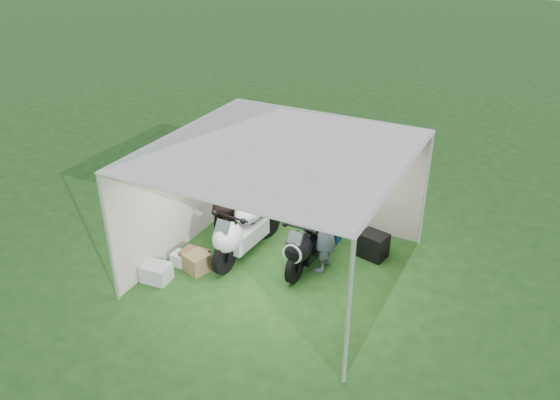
# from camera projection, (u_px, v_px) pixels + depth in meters

# --- Properties ---
(ground) EXTENTS (80.00, 80.00, 0.00)m
(ground) POSITION_uv_depth(u_px,v_px,m) (280.00, 268.00, 9.85)
(ground) COLOR #1B4115
(ground) RESTS_ON ground
(canopy_tent) EXTENTS (5.66, 5.66, 3.00)m
(canopy_tent) POSITION_uv_depth(u_px,v_px,m) (281.00, 133.00, 8.68)
(canopy_tent) COLOR silver
(canopy_tent) RESTS_ON ground
(motorcycle_white) EXTENTS (0.56, 2.15, 1.06)m
(motorcycle_white) POSITION_uv_depth(u_px,v_px,m) (245.00, 228.00, 9.96)
(motorcycle_white) COLOR black
(motorcycle_white) RESTS_ON ground
(motorcycle_black) EXTENTS (0.48, 2.02, 0.99)m
(motorcycle_black) POSITION_uv_depth(u_px,v_px,m) (310.00, 238.00, 9.71)
(motorcycle_black) COLOR black
(motorcycle_black) RESTS_ON ground
(paddock_stand) EXTENTS (0.37, 0.24, 0.27)m
(paddock_stand) POSITION_uv_depth(u_px,v_px,m) (330.00, 234.00, 10.62)
(paddock_stand) COLOR blue
(paddock_stand) RESTS_ON ground
(person_dark_jacket) EXTENTS (0.90, 0.72, 1.79)m
(person_dark_jacket) POSITION_uv_depth(u_px,v_px,m) (224.00, 199.00, 10.30)
(person_dark_jacket) COLOR black
(person_dark_jacket) RESTS_ON ground
(person_blue_jacket) EXTENTS (0.43, 0.63, 1.66)m
(person_blue_jacket) POSITION_uv_depth(u_px,v_px,m) (325.00, 228.00, 9.47)
(person_blue_jacket) COLOR slate
(person_blue_jacket) RESTS_ON ground
(equipment_box) EXTENTS (0.56, 0.48, 0.48)m
(equipment_box) POSITION_uv_depth(u_px,v_px,m) (373.00, 245.00, 10.08)
(equipment_box) COLOR black
(equipment_box) RESTS_ON ground
(crate_0) EXTENTS (0.51, 0.42, 0.32)m
(crate_0) POSITION_uv_depth(u_px,v_px,m) (156.00, 272.00, 9.46)
(crate_0) COLOR #B7BCC0
(crate_0) RESTS_ON ground
(crate_1) EXTENTS (0.48, 0.48, 0.34)m
(crate_1) POSITION_uv_depth(u_px,v_px,m) (197.00, 262.00, 9.71)
(crate_1) COLOR olive
(crate_1) RESTS_ON ground
(crate_2) EXTENTS (0.33, 0.28, 0.23)m
(crate_2) POSITION_uv_depth(u_px,v_px,m) (181.00, 259.00, 9.90)
(crate_2) COLOR silver
(crate_2) RESTS_ON ground
(crate_3) EXTENTS (0.48, 0.35, 0.31)m
(crate_3) POSITION_uv_depth(u_px,v_px,m) (195.00, 258.00, 9.85)
(crate_3) COLOR brown
(crate_3) RESTS_ON ground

